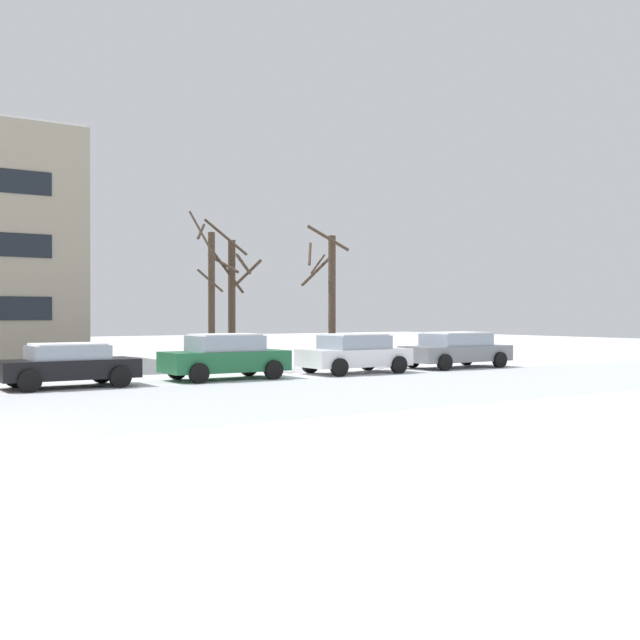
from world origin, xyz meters
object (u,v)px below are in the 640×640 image
at_px(parked_car_green, 225,356).
at_px(parked_car_gray, 456,349).
at_px(parked_car_black, 68,365).
at_px(parked_car_white, 354,353).

relative_size(parked_car_green, parked_car_gray, 0.90).
bearing_deg(parked_car_black, parked_car_gray, -0.14).
bearing_deg(parked_car_green, parked_car_black, -179.79).
height_order(parked_car_green, parked_car_gray, parked_car_green).
height_order(parked_car_white, parked_car_gray, parked_car_white).
relative_size(parked_car_black, parked_car_gray, 0.86).
xyz_separation_m(parked_car_black, parked_car_green, (5.15, 0.02, 0.09)).
bearing_deg(parked_car_white, parked_car_green, 178.02).
relative_size(parked_car_green, parked_car_white, 1.02).
bearing_deg(parked_car_black, parked_car_white, -0.88).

